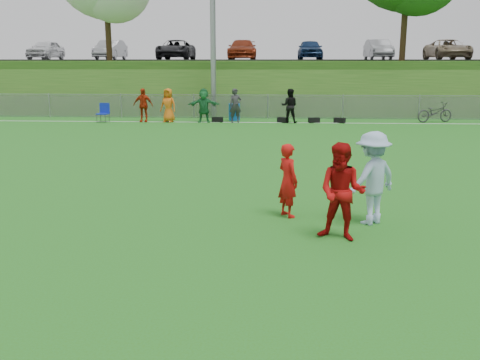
# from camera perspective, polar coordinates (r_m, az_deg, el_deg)

# --- Properties ---
(ground) EXTENTS (120.00, 120.00, 0.00)m
(ground) POSITION_cam_1_polar(r_m,az_deg,el_deg) (9.43, 2.09, -6.59)
(ground) COLOR #2A6B16
(ground) RESTS_ON ground
(sideline_far) EXTENTS (60.00, 0.10, 0.01)m
(sideline_far) POSITION_cam_1_polar(r_m,az_deg,el_deg) (27.08, 2.93, 6.14)
(sideline_far) COLOR white
(sideline_far) RESTS_ON ground
(fence) EXTENTS (58.00, 0.06, 1.30)m
(fence) POSITION_cam_1_polar(r_m,az_deg,el_deg) (29.00, 2.97, 7.86)
(fence) COLOR gray
(fence) RESTS_ON ground
(berm) EXTENTS (120.00, 18.00, 3.00)m
(berm) POSITION_cam_1_polar(r_m,az_deg,el_deg) (39.93, 3.10, 10.42)
(berm) COLOR #245317
(berm) RESTS_ON ground
(parking_lot) EXTENTS (120.00, 12.00, 0.10)m
(parking_lot) POSITION_cam_1_polar(r_m,az_deg,el_deg) (41.90, 3.14, 12.65)
(parking_lot) COLOR black
(parking_lot) RESTS_ON berm
(car_row) EXTENTS (32.04, 5.18, 1.44)m
(car_row) POSITION_cam_1_polar(r_m,az_deg,el_deg) (40.92, 1.46, 13.74)
(car_row) COLOR silver
(car_row) RESTS_ON parking_lot
(spectator_row) EXTENTS (8.35, 0.75, 1.69)m
(spectator_row) POSITION_cam_1_polar(r_m,az_deg,el_deg) (27.17, -3.36, 7.94)
(spectator_row) COLOR #AE260C
(spectator_row) RESTS_ON ground
(gear_bags) EXTENTS (6.74, 0.58, 0.26)m
(gear_bags) POSITION_cam_1_polar(r_m,az_deg,el_deg) (27.18, 5.17, 6.39)
(gear_bags) COLOR black
(gear_bags) RESTS_ON ground
(player_red_left) EXTENTS (0.60, 0.65, 1.49)m
(player_red_left) POSITION_cam_1_polar(r_m,az_deg,el_deg) (10.77, 5.13, -0.04)
(player_red_left) COLOR red
(player_red_left) RESTS_ON ground
(player_red_center) EXTENTS (1.02, 0.91, 1.73)m
(player_red_center) POSITION_cam_1_polar(r_m,az_deg,el_deg) (9.47, 10.83, -1.27)
(player_red_center) COLOR #A80B0B
(player_red_center) RESTS_ON ground
(player_blue) EXTENTS (1.33, 1.24, 1.80)m
(player_blue) POSITION_cam_1_polar(r_m,az_deg,el_deg) (10.53, 13.91, 0.19)
(player_blue) COLOR #9FBDDD
(player_blue) RESTS_ON ground
(recycling_bin) EXTENTS (0.67, 0.67, 0.87)m
(recycling_bin) POSITION_cam_1_polar(r_m,az_deg,el_deg) (27.99, -0.61, 7.26)
(recycling_bin) COLOR #0F51A6
(recycling_bin) RESTS_ON ground
(camp_chair) EXTENTS (0.59, 0.60, 0.95)m
(camp_chair) POSITION_cam_1_polar(r_m,az_deg,el_deg) (28.12, -14.39, 6.57)
(camp_chair) COLOR #0F23AC
(camp_chair) RESTS_ON ground
(bicycle) EXTENTS (2.02, 1.20, 1.01)m
(bicycle) POSITION_cam_1_polar(r_m,az_deg,el_deg) (28.91, 20.06, 6.80)
(bicycle) COLOR #2E2D30
(bicycle) RESTS_ON ground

